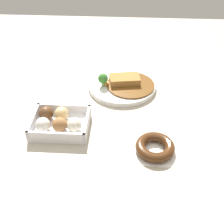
% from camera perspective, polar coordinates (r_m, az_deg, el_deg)
% --- Properties ---
extents(ground_plane, '(1.60, 1.60, 0.00)m').
position_cam_1_polar(ground_plane, '(1.04, -2.39, 2.38)').
color(ground_plane, '#B2A893').
extents(curry_plate, '(0.25, 0.25, 0.07)m').
position_cam_1_polar(curry_plate, '(1.09, 2.07, 5.44)').
color(curry_plate, white).
rests_on(curry_plate, ground_plane).
extents(donut_box, '(0.18, 0.14, 0.06)m').
position_cam_1_polar(donut_box, '(0.92, -10.39, -2.03)').
color(donut_box, white).
rests_on(donut_box, ground_plane).
extents(chocolate_ring_donut, '(0.12, 0.12, 0.03)m').
position_cam_1_polar(chocolate_ring_donut, '(0.85, 8.42, -6.84)').
color(chocolate_ring_donut, white).
rests_on(chocolate_ring_donut, ground_plane).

